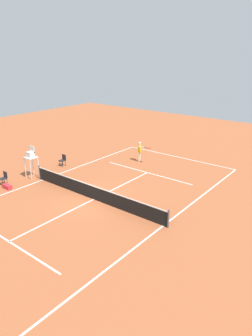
{
  "coord_description": "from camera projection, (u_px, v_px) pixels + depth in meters",
  "views": [
    {
      "loc": [
        -12.72,
        12.7,
        8.78
      ],
      "look_at": [
        0.63,
        -4.16,
        0.8
      ],
      "focal_mm": 32.82,
      "sensor_mm": 36.0,
      "label": 1
    }
  ],
  "objects": [
    {
      "name": "ground_plane",
      "position": [
        94.0,
        199.0,
        19.79
      ],
      "size": [
        60.0,
        60.0,
        0.0
      ],
      "primitive_type": "plane",
      "color": "#AD5933"
    },
    {
      "name": "court_lines",
      "position": [
        94.0,
        199.0,
        19.79
      ],
      "size": [
        10.6,
        22.19,
        0.01
      ],
      "color": "white",
      "rests_on": "ground"
    },
    {
      "name": "tennis_net",
      "position": [
        93.0,
        192.0,
        19.62
      ],
      "size": [
        11.2,
        0.1,
        1.07
      ],
      "color": "#4C4C51",
      "rests_on": "ground"
    },
    {
      "name": "player_serving",
      "position": [
        140.0,
        150.0,
        26.42
      ],
      "size": [
        1.32,
        0.46,
        1.77
      ],
      "rotation": [
        0.0,
        0.0,
        1.68
      ],
      "color": "beige",
      "rests_on": "ground"
    },
    {
      "name": "tennis_ball",
      "position": [
        124.0,
        160.0,
        27.03
      ],
      "size": [
        0.07,
        0.07,
        0.07
      ],
      "primitive_type": "sphere",
      "color": "#CCE033",
      "rests_on": "ground"
    },
    {
      "name": "umpire_chair",
      "position": [
        31.0,
        157.0,
        22.84
      ],
      "size": [
        0.8,
        0.8,
        2.41
      ],
      "color": "silver",
      "rests_on": "ground"
    },
    {
      "name": "courtside_chair_near",
      "position": [
        4.0,
        178.0,
        21.87
      ],
      "size": [
        0.44,
        0.46,
        0.95
      ],
      "color": "#262626",
      "rests_on": "ground"
    },
    {
      "name": "courtside_chair_mid",
      "position": [
        63.0,
        160.0,
        25.58
      ],
      "size": [
        0.44,
        0.46,
        0.95
      ],
      "color": "#262626",
      "rests_on": "ground"
    },
    {
      "name": "equipment_bag",
      "position": [
        7.0,
        187.0,
        21.3
      ],
      "size": [
        0.76,
        0.32,
        0.3
      ],
      "primitive_type": "cube",
      "color": "red",
      "rests_on": "ground"
    }
  ]
}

